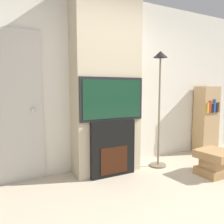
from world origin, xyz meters
TOP-DOWN VIEW (x-y plane):
  - wall_back at (0.00, 2.03)m, footprint 6.00×0.06m
  - chimney_breast at (0.00, 1.80)m, footprint 1.00×0.40m
  - fireplace at (0.00, 1.60)m, footprint 0.68×0.15m
  - television at (0.00, 1.60)m, footprint 0.97×0.07m
  - floor_lamp at (0.84, 1.59)m, footprint 0.27×0.27m
  - box_stack at (1.35, 0.93)m, footprint 0.53×0.50m
  - bookshelf at (2.23, 1.83)m, footprint 0.43×0.31m
  - entry_door at (-1.33, 1.97)m, footprint 0.88×0.09m

SIDE VIEW (x-z plane):
  - box_stack at x=1.35m, z-range 0.01..0.37m
  - fireplace at x=0.00m, z-range 0.00..0.81m
  - bookshelf at x=2.23m, z-range 0.00..1.30m
  - entry_door at x=-1.33m, z-range 0.00..2.03m
  - television at x=0.00m, z-range 0.81..1.42m
  - floor_lamp at x=0.84m, z-range 0.31..2.16m
  - wall_back at x=0.00m, z-range 0.00..2.70m
  - chimney_breast at x=0.00m, z-range 0.00..2.70m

